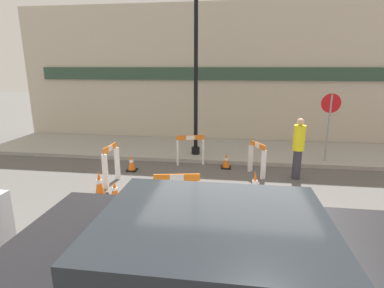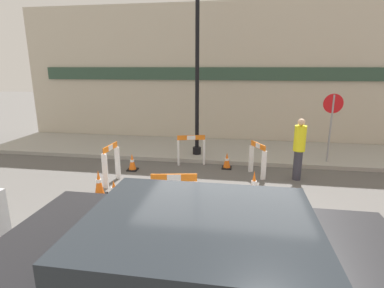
% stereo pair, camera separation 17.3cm
% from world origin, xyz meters
% --- Properties ---
extents(ground_plane, '(60.00, 60.00, 0.00)m').
position_xyz_m(ground_plane, '(0.00, 0.00, 0.00)').
color(ground_plane, '#565451').
extents(sidewalk_slab, '(18.00, 3.05, 0.13)m').
position_xyz_m(sidewalk_slab, '(0.00, 6.02, 0.07)').
color(sidewalk_slab, '#9E9B93').
rests_on(sidewalk_slab, ground_plane).
extents(storefront_facade, '(18.00, 0.22, 5.50)m').
position_xyz_m(storefront_facade, '(0.00, 7.62, 2.75)').
color(storefront_facade, '#BCB29E').
rests_on(storefront_facade, ground_plane).
extents(streetlamp_post, '(0.44, 0.44, 6.49)m').
position_xyz_m(streetlamp_post, '(-1.21, 5.16, 4.22)').
color(streetlamp_post, black).
rests_on(streetlamp_post, sidewalk_slab).
extents(stop_sign, '(0.60, 0.06, 2.15)m').
position_xyz_m(stop_sign, '(3.02, 4.97, 1.57)').
color(stop_sign, gray).
rests_on(stop_sign, sidewalk_slab).
extents(barricade_0, '(0.89, 0.34, 0.97)m').
position_xyz_m(barricade_0, '(-1.28, 4.35, 0.53)').
color(barricade_0, white).
rests_on(barricade_0, ground_plane).
extents(barricade_1, '(0.18, 0.77, 1.08)m').
position_xyz_m(barricade_1, '(-3.14, 2.44, 0.57)').
color(barricade_1, white).
rests_on(barricade_1, ground_plane).
extents(barricade_2, '(0.91, 0.29, 1.06)m').
position_xyz_m(barricade_2, '(-1.01, 0.58, 0.58)').
color(barricade_2, white).
rests_on(barricade_2, ground_plane).
extents(barricade_3, '(0.47, 0.70, 0.97)m').
position_xyz_m(barricade_3, '(0.76, 3.67, 0.52)').
color(barricade_3, white).
rests_on(barricade_3, ground_plane).
extents(traffic_cone_0, '(0.30, 0.30, 0.66)m').
position_xyz_m(traffic_cone_0, '(-3.12, 1.64, 0.32)').
color(traffic_cone_0, black).
rests_on(traffic_cone_0, ground_plane).
extents(traffic_cone_1, '(0.30, 0.30, 0.50)m').
position_xyz_m(traffic_cone_1, '(-0.13, 4.16, 0.24)').
color(traffic_cone_1, black).
rests_on(traffic_cone_1, ground_plane).
extents(traffic_cone_2, '(0.30, 0.30, 0.73)m').
position_xyz_m(traffic_cone_2, '(-1.92, 0.92, 0.36)').
color(traffic_cone_2, black).
rests_on(traffic_cone_2, ground_plane).
extents(traffic_cone_3, '(0.30, 0.30, 0.47)m').
position_xyz_m(traffic_cone_3, '(-2.68, 1.49, 0.22)').
color(traffic_cone_3, black).
rests_on(traffic_cone_3, ground_plane).
extents(traffic_cone_4, '(0.30, 0.30, 0.52)m').
position_xyz_m(traffic_cone_4, '(-2.97, 3.53, 0.25)').
color(traffic_cone_4, black).
rests_on(traffic_cone_4, ground_plane).
extents(traffic_cone_5, '(0.30, 0.30, 0.70)m').
position_xyz_m(traffic_cone_5, '(0.60, 2.05, 0.34)').
color(traffic_cone_5, black).
rests_on(traffic_cone_5, ground_plane).
extents(person_worker, '(0.40, 0.40, 1.73)m').
position_xyz_m(person_worker, '(1.85, 3.52, 0.93)').
color(person_worker, '#33333D').
rests_on(person_worker, ground_plane).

